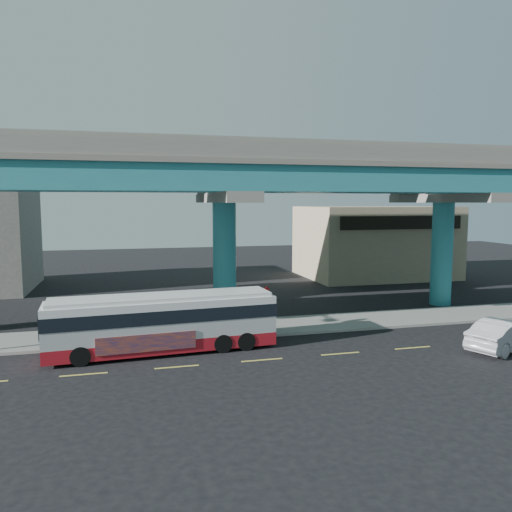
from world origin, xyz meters
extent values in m
plane|color=black|center=(0.00, 0.00, 0.00)|extent=(120.00, 120.00, 0.00)
cube|color=gray|center=(0.00, 5.50, 0.07)|extent=(70.00, 4.00, 0.15)
cube|color=#D8C64C|center=(-8.00, -0.30, 0.01)|extent=(2.00, 0.12, 0.01)
cube|color=#D8C64C|center=(-4.00, -0.30, 0.01)|extent=(2.00, 0.12, 0.01)
cube|color=#D8C64C|center=(0.00, -0.30, 0.01)|extent=(2.00, 0.12, 0.01)
cube|color=#D8C64C|center=(4.00, -0.30, 0.01)|extent=(2.00, 0.12, 0.01)
cube|color=#D8C64C|center=(8.00, -0.30, 0.01)|extent=(2.00, 0.12, 0.01)
cube|color=#D8C64C|center=(12.00, -0.30, 0.01)|extent=(2.00, 0.12, 0.01)
cylinder|color=#227180|center=(0.00, 9.00, 3.70)|extent=(1.50, 1.50, 7.40)
cube|color=gray|center=(0.00, 9.00, 7.70)|extent=(2.00, 12.00, 0.60)
cube|color=gray|center=(0.00, 12.50, 8.60)|extent=(1.80, 5.00, 1.20)
cylinder|color=#227180|center=(16.00, 9.00, 3.70)|extent=(1.50, 1.50, 7.40)
cube|color=gray|center=(16.00, 9.00, 7.70)|extent=(2.00, 12.00, 0.60)
cube|color=gray|center=(16.00, 12.50, 8.60)|extent=(1.80, 5.00, 1.20)
cube|color=#227180|center=(0.00, 5.50, 8.70)|extent=(52.00, 5.00, 1.40)
cube|color=gray|center=(0.00, 5.50, 9.55)|extent=(52.00, 5.40, 0.30)
cube|color=gray|center=(0.00, 3.00, 10.10)|extent=(52.00, 0.25, 0.80)
cube|color=gray|center=(0.00, 8.00, 10.10)|extent=(52.00, 0.25, 0.80)
cube|color=#227180|center=(0.00, 12.50, 9.90)|extent=(52.00, 5.00, 1.40)
cube|color=gray|center=(0.00, 12.50, 10.75)|extent=(52.00, 5.40, 0.30)
cube|color=gray|center=(0.00, 10.00, 11.30)|extent=(52.00, 0.25, 0.80)
cube|color=gray|center=(0.00, 15.00, 11.30)|extent=(52.00, 0.25, 0.80)
cube|color=tan|center=(18.00, 23.00, 3.50)|extent=(14.00, 10.00, 7.00)
cube|color=black|center=(18.00, 17.90, 5.60)|extent=(12.00, 0.25, 1.20)
cube|color=maroon|center=(-4.42, 2.22, 0.51)|extent=(11.25, 3.10, 0.65)
cube|color=silver|center=(-4.42, 2.22, 1.53)|extent=(11.25, 3.10, 1.39)
cube|color=black|center=(-4.42, 2.22, 1.99)|extent=(11.31, 3.15, 0.65)
cube|color=silver|center=(-4.42, 2.22, 2.50)|extent=(11.25, 3.10, 0.37)
cube|color=silver|center=(-4.42, 2.22, 2.78)|extent=(10.84, 2.82, 0.19)
cube|color=black|center=(1.15, 2.59, 1.85)|extent=(0.20, 2.11, 1.11)
cube|color=black|center=(-9.99, 1.85, 1.85)|extent=(0.20, 2.11, 1.11)
cube|color=#131B53|center=(-5.26, 0.95, 0.85)|extent=(4.63, 0.36, 0.83)
cylinder|color=black|center=(-8.23, 0.90, 0.46)|extent=(0.94, 0.34, 0.93)
cylinder|color=black|center=(-8.37, 3.02, 0.46)|extent=(0.94, 0.34, 0.93)
cylinder|color=black|center=(-1.57, 1.34, 0.46)|extent=(0.94, 0.34, 0.93)
cylinder|color=black|center=(-1.72, 3.47, 0.46)|extent=(0.94, 0.34, 0.93)
cylinder|color=black|center=(-0.37, 1.42, 0.46)|extent=(0.94, 0.34, 0.93)
cylinder|color=black|center=(-0.51, 3.55, 0.46)|extent=(0.94, 0.34, 0.93)
imported|color=#AAABAF|center=(12.27, -1.76, 0.79)|extent=(5.09, 6.01, 1.59)
cylinder|color=gray|center=(1.45, 4.20, 1.26)|extent=(0.06, 0.06, 2.23)
cylinder|color=#B20A0A|center=(1.45, 4.17, 2.33)|extent=(0.55, 0.58, 0.77)
camera|label=1|loc=(-5.98, -22.39, 7.42)|focal=35.00mm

